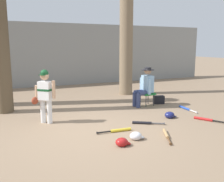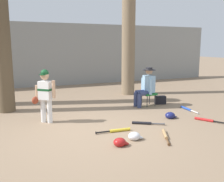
% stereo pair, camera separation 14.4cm
% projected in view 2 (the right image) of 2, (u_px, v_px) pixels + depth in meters
% --- Properties ---
extents(ground_plane, '(60.00, 60.00, 0.00)m').
position_uv_depth(ground_plane, '(90.00, 132.00, 5.43)').
color(ground_plane, '#897056').
extents(concrete_back_wall, '(18.00, 0.36, 2.89)m').
position_uv_depth(concrete_back_wall, '(43.00, 55.00, 11.49)').
color(concrete_back_wall, gray).
rests_on(concrete_back_wall, ground).
extents(tree_near_player, '(0.72, 0.72, 4.78)m').
position_uv_depth(tree_near_player, '(2.00, 40.00, 6.82)').
color(tree_near_player, brown).
rests_on(tree_near_player, ground).
extents(tree_behind_spectator, '(0.72, 0.72, 4.86)m').
position_uv_depth(tree_behind_spectator, '(128.00, 40.00, 9.40)').
color(tree_behind_spectator, '#7F6B51').
rests_on(tree_behind_spectator, ground).
extents(young_ballplayer, '(0.58, 0.43, 1.31)m').
position_uv_depth(young_ballplayer, '(45.00, 93.00, 6.01)').
color(young_ballplayer, white).
rests_on(young_ballplayer, ground).
extents(folding_stool, '(0.43, 0.43, 0.41)m').
position_uv_depth(folding_stool, '(148.00, 94.00, 7.81)').
color(folding_stool, '#196B2D').
rests_on(folding_stool, ground).
extents(seated_spectator, '(0.67, 0.54, 1.20)m').
position_uv_depth(seated_spectator, '(146.00, 86.00, 7.71)').
color(seated_spectator, navy).
rests_on(seated_spectator, ground).
extents(handbag_beside_stool, '(0.37, 0.26, 0.26)m').
position_uv_depth(handbag_beside_stool, '(160.00, 100.00, 8.08)').
color(handbag_beside_stool, black).
rests_on(handbag_beside_stool, ground).
extents(bat_red_barrel, '(0.44, 0.69, 0.07)m').
position_uv_depth(bat_red_barrel, '(206.00, 120.00, 6.23)').
color(bat_red_barrel, red).
rests_on(bat_red_barrel, ground).
extents(bat_black_composite, '(0.69, 0.45, 0.07)m').
position_uv_depth(bat_black_composite, '(144.00, 123.00, 5.98)').
color(bat_black_composite, black).
rests_on(bat_black_composite, ground).
extents(bat_blue_youth, '(0.12, 0.81, 0.07)m').
position_uv_depth(bat_blue_youth, '(187.00, 109.00, 7.32)').
color(bat_blue_youth, '#2347AD').
rests_on(bat_blue_youth, ground).
extents(bat_yellow_trainer, '(0.79, 0.11, 0.07)m').
position_uv_depth(bat_yellow_trainer, '(117.00, 130.00, 5.47)').
color(bat_yellow_trainer, yellow).
rests_on(bat_yellow_trainer, ground).
extents(bat_wood_tan, '(0.42, 0.75, 0.07)m').
position_uv_depth(bat_wood_tan, '(165.00, 135.00, 5.18)').
color(bat_wood_tan, tan).
rests_on(bat_wood_tan, ground).
extents(batting_helmet_white, '(0.29, 0.23, 0.17)m').
position_uv_depth(batting_helmet_white, '(134.00, 136.00, 5.00)').
color(batting_helmet_white, silver).
rests_on(batting_helmet_white, ground).
extents(batting_helmet_navy, '(0.31, 0.24, 0.18)m').
position_uv_depth(batting_helmet_navy, '(170.00, 115.00, 6.48)').
color(batting_helmet_navy, navy).
rests_on(batting_helmet_navy, ground).
extents(batting_helmet_red, '(0.29, 0.22, 0.17)m').
position_uv_depth(batting_helmet_red, '(120.00, 142.00, 4.69)').
color(batting_helmet_red, '#A81919').
rests_on(batting_helmet_red, ground).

